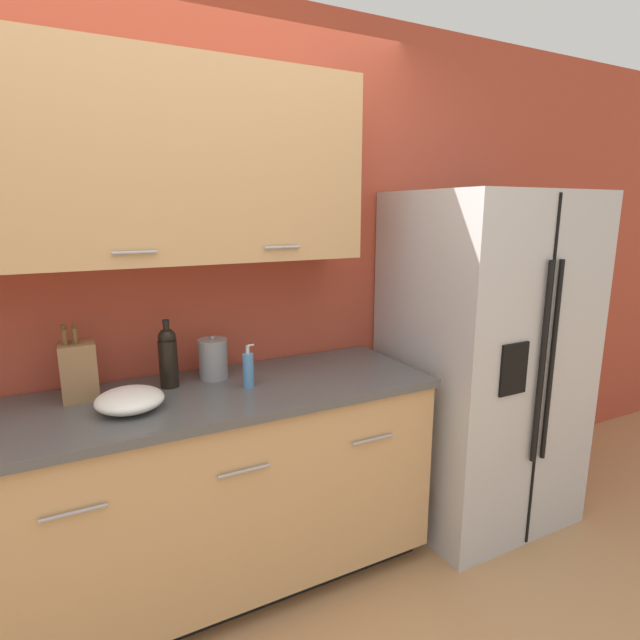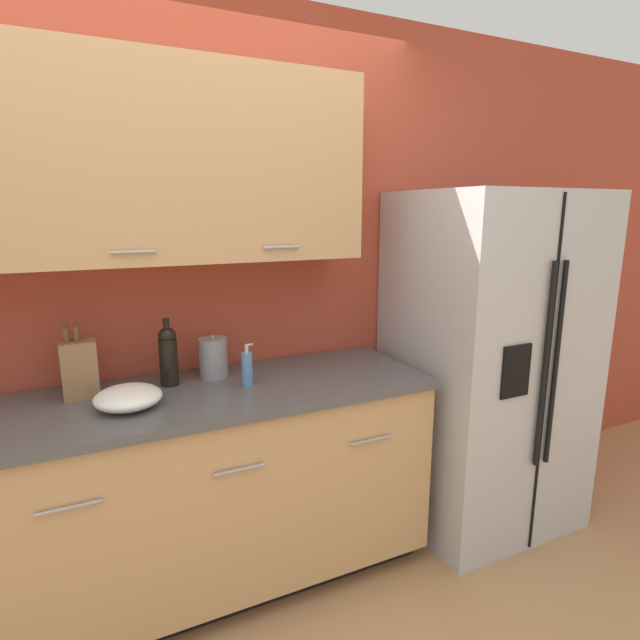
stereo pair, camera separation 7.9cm
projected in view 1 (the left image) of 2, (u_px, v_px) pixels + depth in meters
wall_back at (152, 261)px, 2.15m from camera, size 10.00×0.39×2.60m
counter_unit at (154, 505)px, 2.06m from camera, size 2.41×0.64×0.93m
refrigerator at (482, 360)px, 2.68m from camera, size 0.89×0.79×1.76m
knife_block at (79, 370)px, 1.96m from camera, size 0.13×0.12×0.31m
wine_bottle at (168, 356)px, 2.10m from camera, size 0.08×0.08×0.29m
soap_dispenser at (248, 370)px, 2.11m from camera, size 0.05×0.05×0.19m
steel_canister at (213, 359)px, 2.21m from camera, size 0.13×0.13×0.19m
mixing_bowl at (130, 400)px, 1.86m from camera, size 0.25×0.25×0.08m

